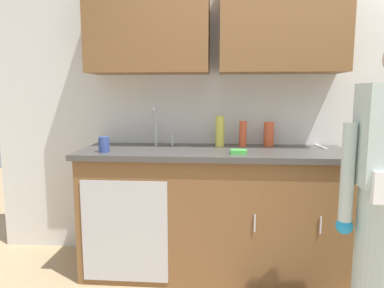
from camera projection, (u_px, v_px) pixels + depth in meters
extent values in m
cube|color=silver|center=(282.00, 93.00, 2.85)|extent=(4.80, 0.10, 2.70)
cube|color=brown|center=(148.00, 26.00, 2.64)|extent=(0.91, 0.34, 0.70)
cube|color=brown|center=(283.00, 24.00, 2.57)|extent=(0.91, 0.34, 0.70)
cube|color=brown|center=(213.00, 213.00, 2.68)|extent=(1.90, 0.60, 0.90)
cube|color=#B7BABF|center=(124.00, 232.00, 2.43)|extent=(0.60, 0.01, 0.72)
cylinder|color=silver|center=(255.00, 223.00, 2.34)|extent=(0.01, 0.01, 0.12)
cylinder|color=silver|center=(321.00, 225.00, 2.31)|extent=(0.01, 0.01, 0.12)
cube|color=#474442|center=(213.00, 152.00, 2.61)|extent=(1.96, 0.66, 0.04)
cube|color=#B7BABF|center=(158.00, 152.00, 2.64)|extent=(0.50, 0.36, 0.03)
cylinder|color=#B7BABF|center=(156.00, 127.00, 2.77)|extent=(0.02, 0.02, 0.30)
sphere|color=#B7BABF|center=(154.00, 109.00, 2.69)|extent=(0.04, 0.04, 0.04)
cylinder|color=#B7BABF|center=(172.00, 140.00, 2.77)|extent=(0.02, 0.02, 0.10)
cylinder|color=#B2C6C1|center=(347.00, 175.00, 1.84)|extent=(0.07, 0.07, 0.55)
sphere|color=#1E8CCC|center=(344.00, 226.00, 1.88)|extent=(0.09, 0.09, 0.09)
cylinder|color=#E05933|center=(269.00, 134.00, 2.76)|extent=(0.08, 0.08, 0.19)
cylinder|color=#E05933|center=(243.00, 134.00, 2.75)|extent=(0.06, 0.06, 0.20)
cylinder|color=#D8D14C|center=(220.00, 131.00, 2.73)|extent=(0.07, 0.07, 0.24)
cylinder|color=#33478C|center=(104.00, 144.00, 2.48)|extent=(0.08, 0.08, 0.11)
cube|color=silver|center=(320.00, 146.00, 2.74)|extent=(0.05, 0.24, 0.01)
cube|color=#4CBF4C|center=(239.00, 152.00, 2.41)|extent=(0.11, 0.07, 0.03)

